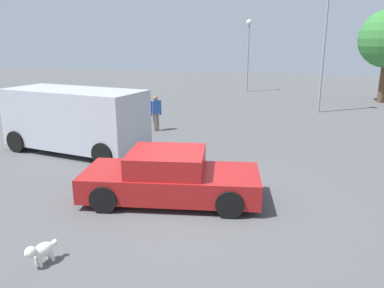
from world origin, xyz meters
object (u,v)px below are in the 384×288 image
(dog, at_px, (41,250))
(light_post_near, at_px, (327,18))
(sedan_foreground, at_px, (170,178))
(pedestrian, at_px, (156,110))
(van_white, at_px, (75,118))
(light_post_mid, at_px, (248,42))

(dog, bearing_deg, light_post_near, -177.06)
(sedan_foreground, relative_size, pedestrian, 2.92)
(sedan_foreground, bearing_deg, dog, -121.58)
(pedestrian, height_order, light_post_near, light_post_near)
(van_white, bearing_deg, light_post_mid, -92.20)
(sedan_foreground, xyz_separation_m, light_post_mid, (-0.65, 21.32, 3.16))
(sedan_foreground, xyz_separation_m, dog, (-1.32, -3.24, -0.31))
(pedestrian, bearing_deg, dog, -41.71)
(sedan_foreground, bearing_deg, van_white, 135.19)
(light_post_near, bearing_deg, sedan_foreground, -107.56)
(van_white, distance_m, pedestrian, 4.07)
(sedan_foreground, height_order, van_white, van_white)
(dog, xyz_separation_m, van_white, (-3.21, 6.47, 0.92))
(dog, relative_size, light_post_near, 0.08)
(van_white, xyz_separation_m, pedestrian, (1.62, 3.72, -0.28))
(van_white, height_order, light_post_near, light_post_near)
(sedan_foreground, height_order, dog, sedan_foreground)
(pedestrian, relative_size, light_post_mid, 0.29)
(dog, bearing_deg, pedestrian, -149.72)
(light_post_near, height_order, light_post_mid, light_post_near)
(van_white, relative_size, light_post_near, 0.70)
(dog, bearing_deg, sedan_foreground, 179.21)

